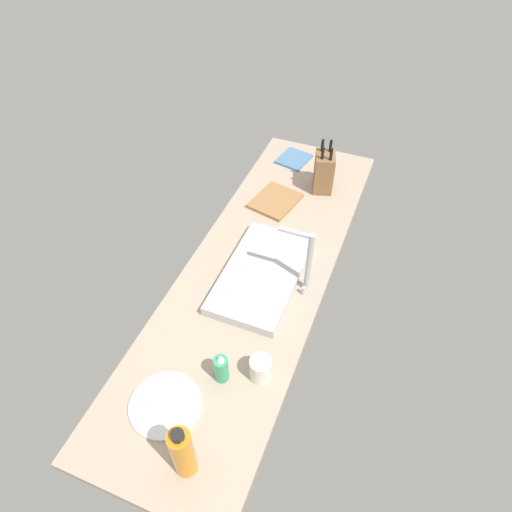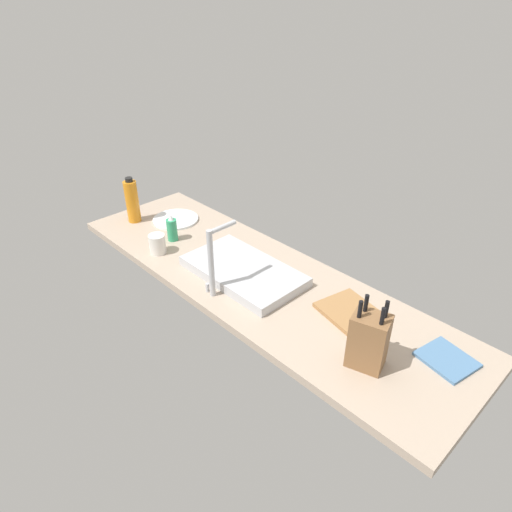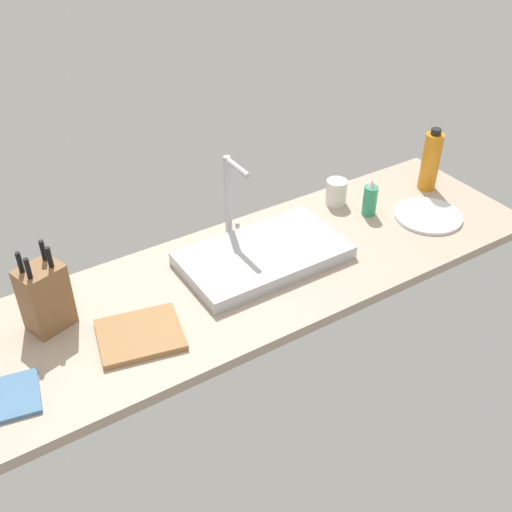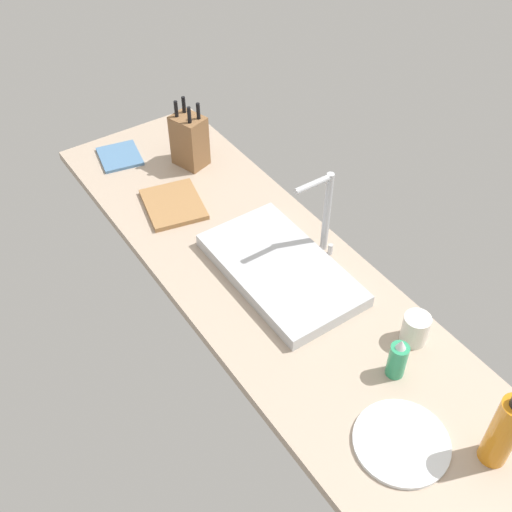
{
  "view_description": "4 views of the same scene",
  "coord_description": "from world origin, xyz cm",
  "px_view_note": "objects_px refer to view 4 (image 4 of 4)",
  "views": [
    {
      "loc": [
        123.34,
        47.95,
        151.04
      ],
      "look_at": [
        0.12,
        -1.06,
        11.16
      ],
      "focal_mm": 32.11,
      "sensor_mm": 36.0,
      "label": 1
    },
    {
      "loc": [
        -119.46,
        115.02,
        115.7
      ],
      "look_at": [
        3.4,
        -3.42,
        11.24
      ],
      "focal_mm": 31.8,
      "sensor_mm": 36.0,
      "label": 2
    },
    {
      "loc": [
        -84.95,
        -133.44,
        125.04
      ],
      "look_at": [
        -0.4,
        0.04,
        9.32
      ],
      "focal_mm": 43.32,
      "sensor_mm": 36.0,
      "label": 3
    },
    {
      "loc": [
        114.93,
        -81.35,
        146.25
      ],
      "look_at": [
        0.04,
        -3.15,
        11.46
      ],
      "focal_mm": 43.74,
      "sensor_mm": 36.0,
      "label": 4
    }
  ],
  "objects_px": {
    "sink_basin": "(281,269)",
    "dinner_plate": "(401,442)",
    "knife_block": "(189,140)",
    "water_bottle": "(504,431)",
    "soap_bottle": "(397,359)",
    "coffee_mug": "(415,329)",
    "dish_towel": "(120,156)",
    "faucet": "(324,208)",
    "cutting_board": "(173,204)"
  },
  "relations": [
    {
      "from": "sink_basin",
      "to": "dinner_plate",
      "type": "height_order",
      "value": "sink_basin"
    },
    {
      "from": "knife_block",
      "to": "water_bottle",
      "type": "bearing_deg",
      "value": -17.18
    },
    {
      "from": "soap_bottle",
      "to": "coffee_mug",
      "type": "height_order",
      "value": "soap_bottle"
    },
    {
      "from": "knife_block",
      "to": "dish_towel",
      "type": "bearing_deg",
      "value": -148.37
    },
    {
      "from": "water_bottle",
      "to": "coffee_mug",
      "type": "distance_m",
      "value": 0.39
    },
    {
      "from": "dinner_plate",
      "to": "coffee_mug",
      "type": "relative_size",
      "value": 2.58
    },
    {
      "from": "sink_basin",
      "to": "faucet",
      "type": "xyz_separation_m",
      "value": [
        -0.02,
        0.18,
        0.16
      ]
    },
    {
      "from": "dinner_plate",
      "to": "dish_towel",
      "type": "distance_m",
      "value": 1.53
    },
    {
      "from": "coffee_mug",
      "to": "faucet",
      "type": "bearing_deg",
      "value": 178.15
    },
    {
      "from": "faucet",
      "to": "water_bottle",
      "type": "height_order",
      "value": "faucet"
    },
    {
      "from": "sink_basin",
      "to": "faucet",
      "type": "relative_size",
      "value": 1.77
    },
    {
      "from": "knife_block",
      "to": "water_bottle",
      "type": "height_order",
      "value": "knife_block"
    },
    {
      "from": "cutting_board",
      "to": "sink_basin",
      "type": "bearing_deg",
      "value": 13.48
    },
    {
      "from": "faucet",
      "to": "soap_bottle",
      "type": "xyz_separation_m",
      "value": [
        0.5,
        -0.14,
        -0.12
      ]
    },
    {
      "from": "knife_block",
      "to": "soap_bottle",
      "type": "xyz_separation_m",
      "value": [
        1.17,
        -0.03,
        -0.04
      ]
    },
    {
      "from": "dish_towel",
      "to": "coffee_mug",
      "type": "height_order",
      "value": "coffee_mug"
    },
    {
      "from": "coffee_mug",
      "to": "knife_block",
      "type": "bearing_deg",
      "value": -175.17
    },
    {
      "from": "cutting_board",
      "to": "dish_towel",
      "type": "bearing_deg",
      "value": -175.61
    },
    {
      "from": "sink_basin",
      "to": "dinner_plate",
      "type": "distance_m",
      "value": 0.66
    },
    {
      "from": "soap_bottle",
      "to": "dish_towel",
      "type": "xyz_separation_m",
      "value": [
        -1.36,
        -0.18,
        -0.05
      ]
    },
    {
      "from": "water_bottle",
      "to": "knife_block",
      "type": "bearing_deg",
      "value": 179.85
    },
    {
      "from": "dinner_plate",
      "to": "coffee_mug",
      "type": "bearing_deg",
      "value": 130.83
    },
    {
      "from": "cutting_board",
      "to": "soap_bottle",
      "type": "relative_size",
      "value": 1.66
    },
    {
      "from": "soap_bottle",
      "to": "coffee_mug",
      "type": "relative_size",
      "value": 1.47
    },
    {
      "from": "soap_bottle",
      "to": "water_bottle",
      "type": "relative_size",
      "value": 0.56
    },
    {
      "from": "coffee_mug",
      "to": "dish_towel",
      "type": "bearing_deg",
      "value": -166.66
    },
    {
      "from": "knife_block",
      "to": "soap_bottle",
      "type": "height_order",
      "value": "knife_block"
    },
    {
      "from": "cutting_board",
      "to": "faucet",
      "type": "bearing_deg",
      "value": 31.85
    },
    {
      "from": "knife_block",
      "to": "cutting_board",
      "type": "height_order",
      "value": "knife_block"
    },
    {
      "from": "sink_basin",
      "to": "cutting_board",
      "type": "bearing_deg",
      "value": -166.52
    },
    {
      "from": "cutting_board",
      "to": "coffee_mug",
      "type": "bearing_deg",
      "value": 16.9
    },
    {
      "from": "faucet",
      "to": "dinner_plate",
      "type": "xyz_separation_m",
      "value": [
        0.67,
        -0.27,
        -0.17
      ]
    },
    {
      "from": "sink_basin",
      "to": "knife_block",
      "type": "xyz_separation_m",
      "value": [
        -0.69,
        0.07,
        0.08
      ]
    },
    {
      "from": "dish_towel",
      "to": "coffee_mug",
      "type": "relative_size",
      "value": 1.82
    },
    {
      "from": "dinner_plate",
      "to": "sink_basin",
      "type": "bearing_deg",
      "value": 171.51
    },
    {
      "from": "knife_block",
      "to": "water_bottle",
      "type": "distance_m",
      "value": 1.49
    },
    {
      "from": "soap_bottle",
      "to": "water_bottle",
      "type": "xyz_separation_m",
      "value": [
        0.32,
        0.03,
        0.06
      ]
    },
    {
      "from": "faucet",
      "to": "soap_bottle",
      "type": "bearing_deg",
      "value": -15.45
    },
    {
      "from": "knife_block",
      "to": "cutting_board",
      "type": "bearing_deg",
      "value": -60.72
    },
    {
      "from": "water_bottle",
      "to": "dinner_plate",
      "type": "bearing_deg",
      "value": -132.93
    },
    {
      "from": "water_bottle",
      "to": "dish_towel",
      "type": "height_order",
      "value": "water_bottle"
    },
    {
      "from": "water_bottle",
      "to": "soap_bottle",
      "type": "bearing_deg",
      "value": -175.27
    },
    {
      "from": "faucet",
      "to": "coffee_mug",
      "type": "distance_m",
      "value": 0.47
    },
    {
      "from": "sink_basin",
      "to": "dish_towel",
      "type": "bearing_deg",
      "value": -170.45
    },
    {
      "from": "knife_block",
      "to": "coffee_mug",
      "type": "distance_m",
      "value": 1.12
    },
    {
      "from": "sink_basin",
      "to": "coffee_mug",
      "type": "height_order",
      "value": "coffee_mug"
    },
    {
      "from": "dish_towel",
      "to": "cutting_board",
      "type": "bearing_deg",
      "value": 4.39
    },
    {
      "from": "water_bottle",
      "to": "coffee_mug",
      "type": "bearing_deg",
      "value": 165.3
    },
    {
      "from": "faucet",
      "to": "cutting_board",
      "type": "height_order",
      "value": "faucet"
    },
    {
      "from": "knife_block",
      "to": "cutting_board",
      "type": "distance_m",
      "value": 0.28
    }
  ]
}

